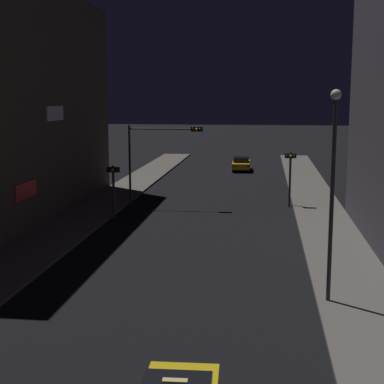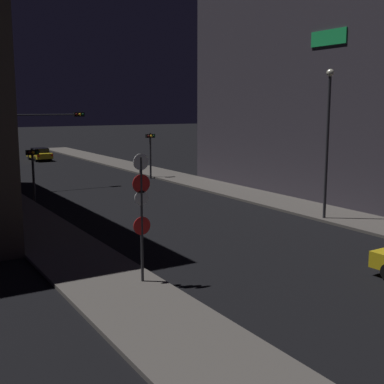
# 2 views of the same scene
# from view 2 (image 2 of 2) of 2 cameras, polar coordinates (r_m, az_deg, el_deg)

# --- Properties ---
(sidewalk_right) EXTENTS (3.41, 72.17, 0.14)m
(sidewalk_right) POSITION_cam_2_polar(r_m,az_deg,el_deg) (44.29, -1.64, 1.61)
(sidewalk_right) COLOR #5B5651
(sidewalk_right) RESTS_ON ground_plane
(far_car) EXTENTS (1.89, 4.49, 1.42)m
(far_car) POSITION_cam_2_polar(r_m,az_deg,el_deg) (61.27, -16.47, 4.04)
(far_car) COLOR yellow
(far_car) RESTS_ON ground_plane
(traffic_light_overhead) EXTENTS (5.26, 0.41, 5.74)m
(traffic_light_overhead) POSITION_cam_2_polar(r_m,az_deg,el_deg) (39.77, -16.14, 6.27)
(traffic_light_overhead) COLOR #2D2D33
(traffic_light_overhead) RESTS_ON ground_plane
(traffic_light_left_kerb) EXTENTS (0.80, 0.42, 3.43)m
(traffic_light_left_kerb) POSITION_cam_2_polar(r_m,az_deg,el_deg) (34.95, -17.15, 3.05)
(traffic_light_left_kerb) COLOR #2D2D33
(traffic_light_left_kerb) RESTS_ON ground_plane
(traffic_light_right_kerb) EXTENTS (0.80, 0.41, 3.88)m
(traffic_light_right_kerb) POSITION_cam_2_polar(r_m,az_deg,el_deg) (44.08, -4.61, 5.07)
(traffic_light_right_kerb) COLOR #2D2D33
(traffic_light_right_kerb) RESTS_ON ground_plane
(sign_pole_left) EXTENTS (0.64, 0.10, 4.44)m
(sign_pole_left) POSITION_cam_2_polar(r_m,az_deg,el_deg) (17.58, -5.59, -1.71)
(sign_pole_left) COLOR #2D2D33
(sign_pole_left) RESTS_ON sidewalk_left
(street_lamp_near_block) EXTENTS (0.39, 0.39, 7.89)m
(street_lamp_near_block) POSITION_cam_2_polar(r_m,az_deg,el_deg) (28.36, 14.75, 6.53)
(street_lamp_near_block) COLOR #2D2D33
(street_lamp_near_block) RESTS_ON sidewalk_right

